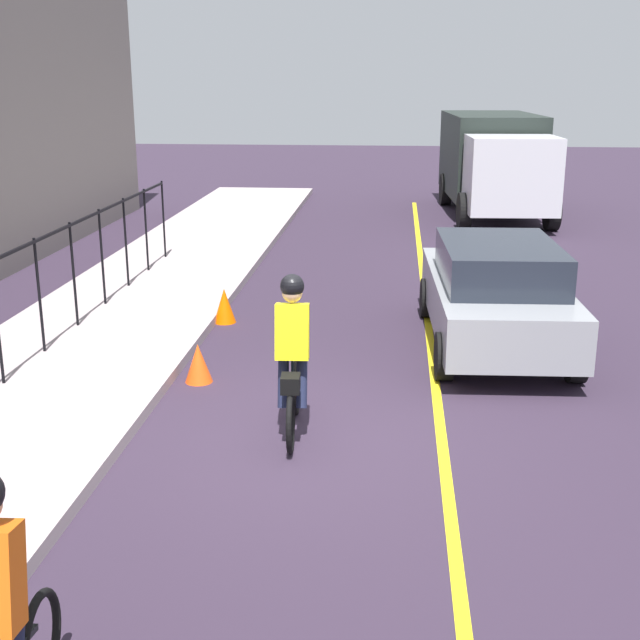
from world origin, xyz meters
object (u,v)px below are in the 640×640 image
at_px(cyclist_lead, 293,357).
at_px(traffic_cone_near, 224,306).
at_px(patrol_sedan, 495,292).
at_px(box_truck_background, 494,160).
at_px(traffic_cone_far, 198,363).

distance_m(cyclist_lead, traffic_cone_near, 4.63).
height_order(patrol_sedan, box_truck_background, box_truck_background).
xyz_separation_m(patrol_sedan, traffic_cone_near, (0.88, 4.18, -0.54)).
height_order(cyclist_lead, patrol_sedan, cyclist_lead).
xyz_separation_m(cyclist_lead, traffic_cone_near, (4.29, 1.64, -0.63)).
bearing_deg(cyclist_lead, patrol_sedan, -40.18).
bearing_deg(patrol_sedan, box_truck_background, -8.10).
height_order(patrol_sedan, traffic_cone_far, patrol_sedan).
bearing_deg(patrol_sedan, traffic_cone_far, 112.71).
bearing_deg(cyclist_lead, traffic_cone_near, 17.49).
bearing_deg(box_truck_background, traffic_cone_far, -23.52).
xyz_separation_m(traffic_cone_near, traffic_cone_far, (-2.74, -0.21, -0.02)).
bearing_deg(box_truck_background, cyclist_lead, -16.86).
relative_size(traffic_cone_near, traffic_cone_far, 1.09).
distance_m(cyclist_lead, traffic_cone_far, 2.21).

